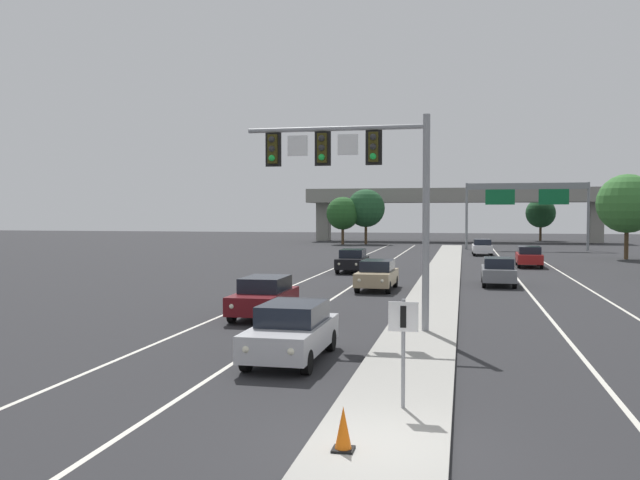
% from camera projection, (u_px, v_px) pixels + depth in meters
% --- Properties ---
extents(ground_plane, '(260.00, 260.00, 0.00)m').
position_uv_depth(ground_plane, '(378.00, 452.00, 11.43)').
color(ground_plane, '#28282B').
extents(median_island, '(2.40, 110.00, 0.15)m').
position_uv_depth(median_island, '(430.00, 306.00, 29.02)').
color(median_island, '#9E9B93').
rests_on(median_island, ground).
extents(lane_stripe_oncoming_center, '(0.14, 100.00, 0.01)m').
position_uv_depth(lane_stripe_oncoming_center, '(350.00, 287.00, 36.84)').
color(lane_stripe_oncoming_center, silver).
rests_on(lane_stripe_oncoming_center, ground).
extents(lane_stripe_receding_center, '(0.14, 100.00, 0.01)m').
position_uv_depth(lane_stripe_receding_center, '(528.00, 291.00, 34.87)').
color(lane_stripe_receding_center, silver).
rests_on(lane_stripe_receding_center, ground).
extents(edge_stripe_left, '(0.14, 100.00, 0.01)m').
position_uv_depth(edge_stripe_left, '(292.00, 286.00, 37.54)').
color(edge_stripe_left, silver).
rests_on(edge_stripe_left, ground).
extents(edge_stripe_right, '(0.14, 100.00, 0.01)m').
position_uv_depth(edge_stripe_right, '(595.00, 293.00, 34.18)').
color(edge_stripe_right, silver).
rests_on(edge_stripe_right, ground).
extents(overhead_signal_mast, '(6.27, 0.44, 7.20)m').
position_uv_depth(overhead_signal_mast, '(361.00, 172.00, 22.63)').
color(overhead_signal_mast, gray).
rests_on(overhead_signal_mast, median_island).
extents(median_sign_post, '(0.60, 0.10, 2.20)m').
position_uv_depth(median_sign_post, '(403.00, 337.00, 13.45)').
color(median_sign_post, gray).
rests_on(median_sign_post, median_island).
extents(car_oncoming_silver, '(1.85, 4.48, 1.58)m').
position_uv_depth(car_oncoming_silver, '(292.00, 331.00, 18.54)').
color(car_oncoming_silver, '#B7B7BC').
rests_on(car_oncoming_silver, ground).
extents(car_oncoming_darkred, '(1.86, 4.49, 1.58)m').
position_uv_depth(car_oncoming_darkred, '(264.00, 296.00, 26.21)').
color(car_oncoming_darkred, '#5B0F14').
rests_on(car_oncoming_darkred, ground).
extents(car_oncoming_tan, '(1.89, 4.50, 1.58)m').
position_uv_depth(car_oncoming_tan, '(377.00, 275.00, 35.56)').
color(car_oncoming_tan, tan).
rests_on(car_oncoming_tan, ground).
extents(car_oncoming_black, '(1.88, 4.49, 1.58)m').
position_uv_depth(car_oncoming_black, '(352.00, 260.00, 46.39)').
color(car_oncoming_black, black).
rests_on(car_oncoming_black, ground).
extents(car_receding_grey, '(1.86, 4.49, 1.58)m').
position_uv_depth(car_receding_grey, '(498.00, 271.00, 37.85)').
color(car_receding_grey, slate).
rests_on(car_receding_grey, ground).
extents(car_receding_red, '(1.93, 4.51, 1.58)m').
position_uv_depth(car_receding_red, '(529.00, 256.00, 50.77)').
color(car_receding_red, maroon).
rests_on(car_receding_red, ground).
extents(car_receding_white, '(1.89, 4.50, 1.58)m').
position_uv_depth(car_receding_white, '(482.00, 247.00, 65.01)').
color(car_receding_white, silver).
rests_on(car_receding_white, ground).
extents(traffic_cone_median_nose, '(0.36, 0.36, 0.74)m').
position_uv_depth(traffic_cone_median_nose, '(343.00, 429.00, 11.05)').
color(traffic_cone_median_nose, black).
rests_on(traffic_cone_median_nose, median_island).
extents(highway_sign_gantry, '(13.28, 0.42, 7.50)m').
position_uv_depth(highway_sign_gantry, '(527.00, 195.00, 74.42)').
color(highway_sign_gantry, gray).
rests_on(highway_sign_gantry, ground).
extents(overpass_bridge, '(42.40, 6.40, 7.65)m').
position_uv_depth(overpass_bridge, '(454.00, 202.00, 96.22)').
color(overpass_bridge, gray).
rests_on(overpass_bridge, ground).
extents(tree_far_left_c, '(5.04, 5.04, 7.29)m').
position_uv_depth(tree_far_left_c, '(366.00, 208.00, 88.60)').
color(tree_far_left_c, '#4C3823').
rests_on(tree_far_left_c, ground).
extents(tree_far_right_c, '(4.36, 4.36, 6.31)m').
position_uv_depth(tree_far_right_c, '(541.00, 213.00, 99.34)').
color(tree_far_right_c, '#4C3823').
rests_on(tree_far_right_c, ground).
extents(tree_far_left_b, '(4.32, 4.32, 6.25)m').
position_uv_depth(tree_far_left_b, '(343.00, 213.00, 87.89)').
color(tree_far_left_b, '#4C3823').
rests_on(tree_far_left_b, ground).
extents(tree_far_right_a, '(5.22, 5.22, 7.56)m').
position_uv_depth(tree_far_right_a, '(627.00, 204.00, 59.17)').
color(tree_far_right_a, '#4C3823').
rests_on(tree_far_right_a, ground).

